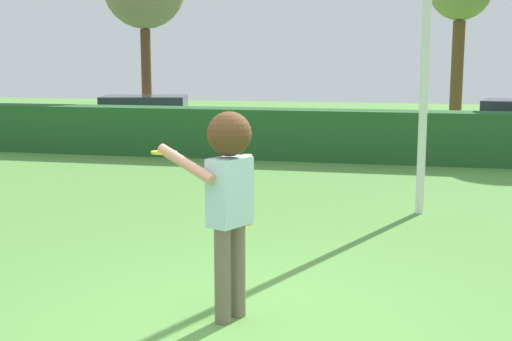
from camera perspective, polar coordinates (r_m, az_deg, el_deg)
ground_plane at (r=5.90m, az=-1.32°, el=-12.91°), size 60.00×60.00×0.00m
person at (r=5.73m, az=-2.30°, el=-1.23°), size 0.84×0.52×1.81m
frisbee at (r=5.94m, az=-7.72°, el=1.51°), size 0.23×0.23×0.03m
hedge_row at (r=15.16m, az=7.70°, el=2.94°), size 20.12×0.90×1.12m
parked_car_silver at (r=18.62m, az=-9.29°, el=4.48°), size 4.48×2.63×1.25m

